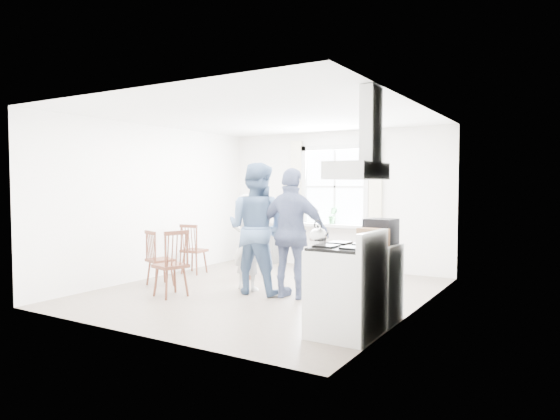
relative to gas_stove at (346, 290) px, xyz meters
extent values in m
cube|color=#7C6D5F|center=(-1.91, 1.35, -0.49)|extent=(4.62, 5.12, 0.02)
cube|color=white|center=(-1.91, 3.87, 0.82)|extent=(4.62, 0.04, 2.64)
cube|color=white|center=(-1.91, -1.17, 0.82)|extent=(4.62, 0.04, 2.64)
cube|color=white|center=(-4.18, 1.35, 0.82)|extent=(0.04, 5.12, 2.64)
cube|color=white|center=(0.36, 1.35, 0.82)|extent=(0.04, 5.12, 2.64)
cube|color=white|center=(-1.91, 1.35, 2.13)|extent=(4.62, 5.12, 0.02)
cube|color=white|center=(-1.91, 3.83, 1.07)|extent=(1.20, 0.02, 1.40)
cube|color=silver|center=(-1.91, 3.80, 1.81)|extent=(1.38, 0.09, 0.09)
cube|color=silver|center=(-1.91, 3.80, 0.32)|extent=(1.38, 0.09, 0.09)
cube|color=silver|center=(-2.56, 3.80, 1.07)|extent=(0.09, 0.09, 1.58)
cube|color=silver|center=(-1.27, 3.80, 1.07)|extent=(0.09, 0.09, 1.58)
cube|color=silver|center=(-1.91, 3.73, 0.34)|extent=(1.38, 0.24, 0.06)
cube|color=#F3E9C7|center=(-2.73, 3.79, 1.12)|extent=(0.24, 0.05, 1.70)
cube|color=#F3E9C7|center=(-1.09, 3.79, 1.12)|extent=(0.24, 0.05, 1.70)
cube|color=silver|center=(0.11, 0.00, 1.26)|extent=(0.45, 0.76, 0.18)
cube|color=silver|center=(0.26, 0.00, 1.73)|extent=(0.14, 0.30, 0.76)
cube|color=gray|center=(-3.31, 3.68, -0.08)|extent=(0.40, 0.30, 0.80)
cube|color=silver|center=(-0.01, 0.00, -0.02)|extent=(0.65, 0.76, 0.92)
cube|color=black|center=(-0.01, 0.00, 0.45)|extent=(0.61, 0.72, 0.03)
cube|color=silver|center=(0.29, 0.00, 0.54)|extent=(0.06, 0.76, 0.20)
cylinder|color=silver|center=(-0.35, 0.00, 0.22)|extent=(0.02, 0.61, 0.02)
sphere|color=silver|center=(-0.28, -0.13, 0.56)|extent=(0.19, 0.19, 0.19)
cylinder|color=silver|center=(-0.28, -0.13, 0.51)|extent=(0.17, 0.17, 0.04)
torus|color=black|center=(-0.28, -0.13, 0.68)|extent=(0.12, 0.06, 0.12)
cube|color=silver|center=(0.07, 0.70, -0.03)|extent=(0.50, 0.55, 0.90)
cube|color=black|center=(0.10, 0.77, 0.49)|extent=(0.36, 0.33, 0.16)
cube|color=black|center=(0.10, 0.77, 0.64)|extent=(0.36, 0.33, 0.14)
cube|color=#9A6E4A|center=(0.08, 0.55, 0.52)|extent=(0.36, 0.30, 0.20)
cube|color=#4E2619|center=(-3.81, 1.97, -0.08)|extent=(0.41, 0.40, 0.05)
cube|color=#4E2619|center=(-3.80, 1.81, 0.17)|extent=(0.37, 0.09, 0.49)
cylinder|color=#4E2619|center=(-3.81, 1.97, -0.29)|extent=(0.03, 0.03, 0.39)
cube|color=#4E2619|center=(-3.56, 0.88, -0.08)|extent=(0.48, 0.47, 0.04)
cube|color=#4E2619|center=(-3.62, 0.73, 0.16)|extent=(0.35, 0.18, 0.48)
cylinder|color=#4E2619|center=(-3.56, 0.88, -0.29)|extent=(0.03, 0.03, 0.38)
cube|color=#4E2619|center=(-2.88, 0.39, -0.05)|extent=(0.48, 0.50, 0.05)
cube|color=#4E2619|center=(-2.71, 0.35, 0.21)|extent=(0.16, 0.39, 0.52)
cylinder|color=#4E2619|center=(-2.88, 0.39, -0.28)|extent=(0.03, 0.03, 0.42)
imported|color=white|center=(-2.19, 1.31, 0.24)|extent=(0.58, 0.58, 1.45)
imported|color=#4B658B|center=(-1.96, 1.22, 0.47)|extent=(1.00, 1.00, 1.91)
imported|color=navy|center=(-1.35, 1.21, 0.43)|extent=(1.17, 1.17, 1.83)
imported|color=#33733A|center=(-1.90, 3.71, 0.53)|extent=(0.23, 0.23, 0.32)
cube|color=#4E2619|center=(-2.64, 2.22, -0.04)|extent=(0.57, 0.57, 0.05)
cube|color=#4E2619|center=(-2.75, 2.08, 0.23)|extent=(0.34, 0.29, 0.53)
cylinder|color=#4E2619|center=(-2.64, 2.22, -0.27)|extent=(0.04, 0.04, 0.42)
camera|label=1|loc=(2.10, -4.83, 1.12)|focal=32.00mm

